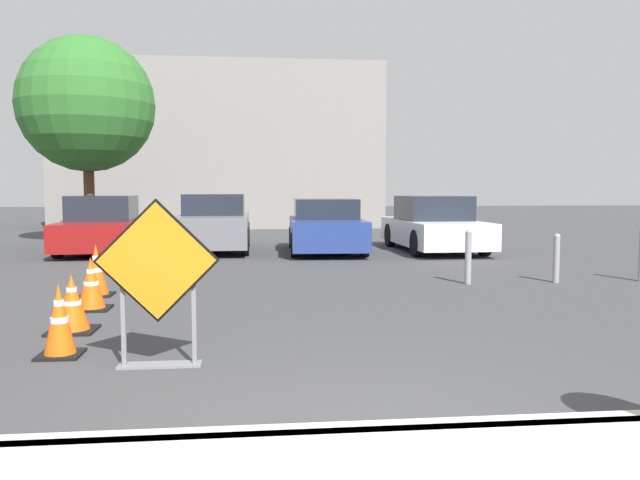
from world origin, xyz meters
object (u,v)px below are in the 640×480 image
Objects in this scene: traffic_cone_nearest at (59,321)px; traffic_cone_third at (91,284)px; traffic_cone_fourth at (96,271)px; parked_car_nearest at (103,226)px; parked_car_third at (326,227)px; bollard_nearest at (468,255)px; parked_car_second at (215,224)px; parked_car_fourth at (433,226)px; road_closed_sign at (157,275)px; bollard_second at (556,257)px; traffic_cone_second at (72,304)px.

traffic_cone_nearest reaches higher than traffic_cone_third.
traffic_cone_fourth reaches higher than traffic_cone_nearest.
parked_car_nearest is 5.88m from parked_car_third.
parked_car_third reaches higher than bollard_nearest.
parked_car_second reaches higher than parked_car_fourth.
parked_car_second is at bearing 81.90° from traffic_cone_third.
parked_car_second reaches higher than parked_car_nearest.
parked_car_second is at bearing 90.96° from road_closed_sign.
road_closed_sign reaches higher than traffic_cone_fourth.
road_closed_sign reaches higher than traffic_cone_third.
bollard_second is (6.16, 4.64, -0.40)m from road_closed_sign.
parked_car_fourth is 5.24× the size of bollard_second.
parked_car_second is 0.89× the size of parked_car_fourth.
parked_car_third is at bearing 0.18° from parked_car_fourth.
parked_car_second is 4.24× the size of bollard_nearest.
traffic_cone_fourth is at bearing 97.68° from traffic_cone_second.
traffic_cone_nearest is 0.15× the size of parked_car_nearest.
parked_car_nearest is at bearing -2.80° from parked_car_second.
parked_car_third is (4.07, 7.53, 0.30)m from traffic_cone_third.
bollard_nearest is 1.60m from bollard_second.
parked_car_nearest is (-1.89, 9.59, 0.35)m from traffic_cone_second.
parked_car_nearest reaches higher than traffic_cone_nearest.
parked_car_nearest is at bearing 144.84° from bollard_second.
traffic_cone_third is at bearing 98.42° from parked_car_nearest.
parked_car_nearest reaches higher than traffic_cone_third.
road_closed_sign is at bearing -52.47° from traffic_cone_second.
bollard_nearest is at bearing 16.30° from traffic_cone_third.
traffic_cone_fourth is 7.27m from parked_car_nearest.
bollard_second reaches higher than traffic_cone_second.
traffic_cone_second is at bearing 127.53° from road_closed_sign.
traffic_cone_fourth is 7.10m from parked_car_second.
traffic_cone_nearest is at bearing 154.12° from road_closed_sign.
road_closed_sign is 0.34× the size of parked_car_fourth.
bollard_nearest reaches higher than traffic_cone_third.
traffic_cone_nearest is 8.29m from bollard_second.
parked_car_third is at bearing 75.35° from road_closed_sign.
parked_car_nearest is (-3.10, 11.17, -0.19)m from road_closed_sign.
parked_car_fourth reaches higher than parked_car_third.
parked_car_nearest is 4.95× the size of bollard_nearest.
parked_car_fourth is at bearing 79.45° from bollard_nearest.
traffic_cone_fourth is at bearing 98.69° from parked_car_nearest.
bollard_second reaches higher than traffic_cone_fourth.
road_closed_sign is at bearing 90.90° from parked_car_second.
parked_car_fourth is (7.20, 6.44, 0.28)m from traffic_cone_fourth.
parked_car_fourth is at bearing 61.75° from road_closed_sign.
parked_car_second is 5.86m from parked_car_fourth.
traffic_cone_nearest is at bearing -143.39° from bollard_nearest.
road_closed_sign is 6.52m from bollard_nearest.
road_closed_sign is 0.33× the size of parked_car_nearest.
bollard_second is at bearing 141.17° from parked_car_nearest.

